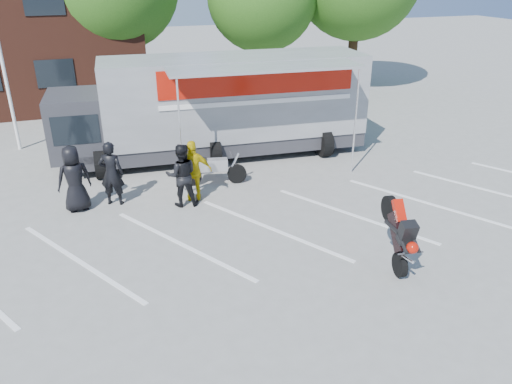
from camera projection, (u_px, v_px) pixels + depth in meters
ground at (279, 249)px, 12.14m from camera, size 100.00×100.00×0.00m
parking_bay_lines at (264, 230)px, 13.00m from camera, size 18.09×13.33×0.01m
transporter_truck at (223, 155)px, 18.16m from camera, size 11.37×6.06×3.51m
parked_motorcycle at (215, 184)px, 15.75m from camera, size 2.15×1.07×1.08m
stunt_bike_rider at (387, 262)px, 11.58m from camera, size 0.96×1.64×1.81m
spectator_leather_a at (74, 179)px, 13.71m from camera, size 1.02×0.77×1.89m
spectator_leather_b at (112, 173)px, 14.07m from camera, size 0.80×0.66×1.88m
spectator_leather_c at (182, 175)px, 14.01m from camera, size 0.99×0.83×1.83m
spectator_hivis at (193, 171)px, 14.33m from camera, size 1.13×0.64×1.81m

